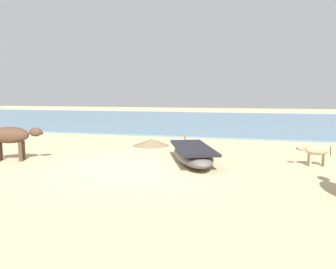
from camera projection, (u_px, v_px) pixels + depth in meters
ground at (136, 168)px, 8.36m from camera, size 80.00×80.00×0.00m
sea_water at (213, 120)px, 23.81m from camera, size 60.00×20.00×0.08m
fishing_boat_2 at (192, 154)px, 8.97m from camera, size 1.99×3.15×0.67m
calf_near_dun at (316, 151)px, 8.53m from camera, size 0.89×0.35×0.58m
cow_second_adult_dark at (12, 136)px, 9.19m from camera, size 1.49×0.83×0.99m
debris_pile_0 at (151, 142)px, 12.05m from camera, size 1.51×1.51×0.25m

